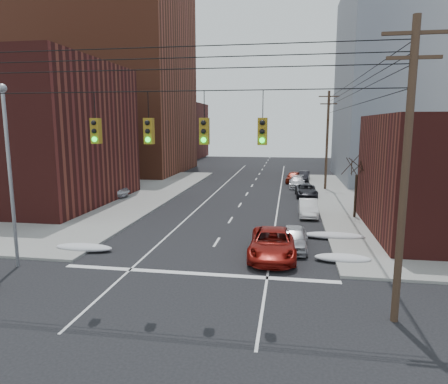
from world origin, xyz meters
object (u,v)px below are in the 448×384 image
(red_pickup, at_px, (273,244))
(parked_car_c, at_px, (306,191))
(parked_car_d, at_px, (297,182))
(parked_car_e, at_px, (293,177))
(lot_car_c, at_px, (34,195))
(parked_car_f, at_px, (304,176))
(lot_car_d, at_px, (59,191))
(lot_car_a, at_px, (81,192))
(parked_car_a, at_px, (294,238))
(lot_car_b, at_px, (104,190))
(parked_car_b, at_px, (308,208))

(red_pickup, xyz_separation_m, parked_car_c, (2.59, 19.68, -0.14))
(parked_car_d, bearing_deg, parked_car_c, -81.45)
(parked_car_e, distance_m, lot_car_c, 30.18)
(red_pickup, bearing_deg, parked_car_e, 86.71)
(parked_car_e, distance_m, parked_car_f, 2.62)
(parked_car_c, xyz_separation_m, lot_car_c, (-25.45, -7.87, 0.17))
(red_pickup, distance_m, lot_car_d, 25.66)
(parked_car_e, xyz_separation_m, lot_car_a, (-20.69, -15.81, 0.10))
(parked_car_d, distance_m, lot_car_c, 28.23)
(parked_car_d, bearing_deg, parked_car_f, 81.67)
(parked_car_f, relative_size, lot_car_c, 0.83)
(parked_car_e, relative_size, lot_car_d, 0.96)
(parked_car_a, relative_size, parked_car_e, 0.96)
(parked_car_c, xyz_separation_m, parked_car_e, (-1.22, 10.13, 0.08))
(parked_car_a, relative_size, lot_car_d, 0.93)
(parked_car_d, relative_size, lot_car_d, 1.05)
(red_pickup, bearing_deg, parked_car_c, 81.84)
(parked_car_a, xyz_separation_m, lot_car_c, (-24.04, 10.20, 0.12))
(lot_car_b, bearing_deg, lot_car_d, 112.04)
(parked_car_e, bearing_deg, lot_car_b, -135.60)
(parked_car_c, bearing_deg, parked_car_d, 95.61)
(parked_car_c, distance_m, parked_car_e, 10.21)
(lot_car_c, bearing_deg, parked_car_a, -119.46)
(parked_car_d, xyz_separation_m, lot_car_d, (-23.31, -11.68, 0.23))
(parked_car_b, relative_size, lot_car_a, 1.02)
(parked_car_f, bearing_deg, lot_car_c, -136.21)
(red_pickup, relative_size, lot_car_c, 1.23)
(parked_car_d, height_order, parked_car_f, parked_car_d)
(parked_car_b, distance_m, lot_car_b, 20.53)
(lot_car_a, bearing_deg, parked_car_f, -26.72)
(parked_car_b, bearing_deg, lot_car_b, 166.18)
(parked_car_c, bearing_deg, parked_car_f, 86.84)
(parked_car_b, relative_size, parked_car_d, 0.90)
(lot_car_a, bearing_deg, parked_car_d, -37.05)
(parked_car_e, distance_m, lot_car_d, 27.88)
(parked_car_e, bearing_deg, parked_car_a, -83.21)
(lot_car_d, bearing_deg, parked_car_f, -29.15)
(lot_car_b, bearing_deg, parked_car_b, -101.96)
(red_pickup, distance_m, parked_car_c, 19.85)
(parked_car_c, bearing_deg, lot_car_d, -168.87)
(parked_car_a, xyz_separation_m, parked_car_b, (1.22, 9.09, -0.01))
(parked_car_c, height_order, lot_car_b, lot_car_b)
(red_pickup, distance_m, parked_car_b, 10.96)
(parked_car_d, xyz_separation_m, parked_car_e, (-0.40, 4.20, 0.05))
(lot_car_b, bearing_deg, parked_car_c, -76.70)
(red_pickup, height_order, parked_car_c, red_pickup)
(parked_car_e, bearing_deg, parked_car_b, -79.73)
(red_pickup, height_order, lot_car_c, red_pickup)
(parked_car_f, bearing_deg, parked_car_e, -117.20)
(parked_car_c, bearing_deg, red_pickup, -99.77)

